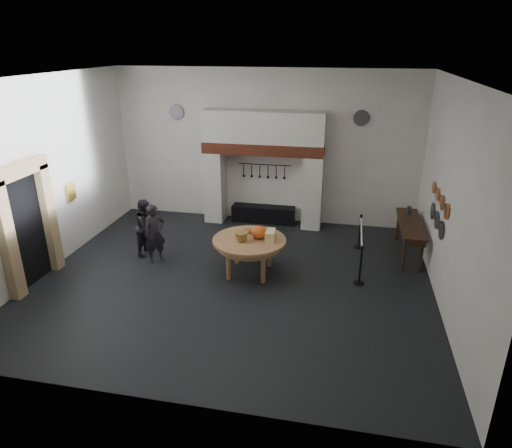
% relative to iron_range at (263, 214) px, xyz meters
% --- Properties ---
extents(floor, '(9.00, 8.00, 0.02)m').
position_rel_iron_range_xyz_m(floor, '(0.00, -3.72, -0.25)').
color(floor, black).
rests_on(floor, ground).
extents(ceiling, '(9.00, 8.00, 0.02)m').
position_rel_iron_range_xyz_m(ceiling, '(0.00, -3.72, 4.25)').
color(ceiling, silver).
rests_on(ceiling, wall_back).
extents(wall_back, '(9.00, 0.02, 4.50)m').
position_rel_iron_range_xyz_m(wall_back, '(0.00, 0.28, 2.00)').
color(wall_back, white).
rests_on(wall_back, floor).
extents(wall_front, '(9.00, 0.02, 4.50)m').
position_rel_iron_range_xyz_m(wall_front, '(0.00, -7.72, 2.00)').
color(wall_front, white).
rests_on(wall_front, floor).
extents(wall_left, '(0.02, 8.00, 4.50)m').
position_rel_iron_range_xyz_m(wall_left, '(-4.50, -3.72, 2.00)').
color(wall_left, white).
rests_on(wall_left, floor).
extents(wall_right, '(0.02, 8.00, 4.50)m').
position_rel_iron_range_xyz_m(wall_right, '(4.50, -3.72, 2.00)').
color(wall_right, white).
rests_on(wall_right, floor).
extents(chimney_pier_left, '(0.55, 0.70, 2.15)m').
position_rel_iron_range_xyz_m(chimney_pier_left, '(-1.48, -0.07, 0.82)').
color(chimney_pier_left, silver).
rests_on(chimney_pier_left, floor).
extents(chimney_pier_right, '(0.55, 0.70, 2.15)m').
position_rel_iron_range_xyz_m(chimney_pier_right, '(1.48, -0.07, 0.82)').
color(chimney_pier_right, silver).
rests_on(chimney_pier_right, floor).
extents(hearth_brick_band, '(3.50, 0.72, 0.32)m').
position_rel_iron_range_xyz_m(hearth_brick_band, '(0.00, -0.07, 2.06)').
color(hearth_brick_band, '#9E442B').
rests_on(hearth_brick_band, chimney_pier_left).
extents(chimney_hood, '(3.50, 0.70, 0.90)m').
position_rel_iron_range_xyz_m(chimney_hood, '(0.00, -0.07, 2.67)').
color(chimney_hood, silver).
rests_on(chimney_hood, hearth_brick_band).
extents(iron_range, '(1.90, 0.45, 0.50)m').
position_rel_iron_range_xyz_m(iron_range, '(0.00, 0.00, 0.00)').
color(iron_range, black).
rests_on(iron_range, floor).
extents(utensil_rail, '(1.60, 0.02, 0.02)m').
position_rel_iron_range_xyz_m(utensil_rail, '(0.00, 0.20, 1.50)').
color(utensil_rail, black).
rests_on(utensil_rail, wall_back).
extents(door_recess, '(0.04, 1.10, 2.50)m').
position_rel_iron_range_xyz_m(door_recess, '(-4.47, -4.72, 1.00)').
color(door_recess, black).
rests_on(door_recess, floor).
extents(door_jamb_near, '(0.22, 0.30, 2.60)m').
position_rel_iron_range_xyz_m(door_jamb_near, '(-4.38, -5.42, 1.05)').
color(door_jamb_near, tan).
rests_on(door_jamb_near, floor).
extents(door_jamb_far, '(0.22, 0.30, 2.60)m').
position_rel_iron_range_xyz_m(door_jamb_far, '(-4.38, -4.02, 1.05)').
color(door_jamb_far, tan).
rests_on(door_jamb_far, floor).
extents(door_lintel, '(0.22, 1.70, 0.30)m').
position_rel_iron_range_xyz_m(door_lintel, '(-4.38, -4.72, 2.40)').
color(door_lintel, tan).
rests_on(door_lintel, door_jamb_near).
extents(wall_plaque, '(0.05, 0.34, 0.44)m').
position_rel_iron_range_xyz_m(wall_plaque, '(-4.45, -2.92, 1.35)').
color(wall_plaque, gold).
rests_on(wall_plaque, wall_left).
extents(work_table, '(1.86, 1.86, 0.07)m').
position_rel_iron_range_xyz_m(work_table, '(0.29, -3.32, 0.59)').
color(work_table, tan).
rests_on(work_table, floor).
extents(pumpkin, '(0.36, 0.36, 0.31)m').
position_rel_iron_range_xyz_m(pumpkin, '(0.49, -3.22, 0.78)').
color(pumpkin, orange).
rests_on(pumpkin, work_table).
extents(cheese_block_big, '(0.22, 0.22, 0.24)m').
position_rel_iron_range_xyz_m(cheese_block_big, '(0.79, -3.37, 0.74)').
color(cheese_block_big, '#FAE095').
rests_on(cheese_block_big, work_table).
extents(cheese_block_small, '(0.18, 0.18, 0.20)m').
position_rel_iron_range_xyz_m(cheese_block_small, '(0.77, -3.07, 0.72)').
color(cheese_block_small, '#E3D488').
rests_on(cheese_block_small, work_table).
extents(wicker_basket, '(0.34, 0.34, 0.22)m').
position_rel_iron_range_xyz_m(wicker_basket, '(0.14, -3.47, 0.73)').
color(wicker_basket, olive).
rests_on(wicker_basket, work_table).
extents(bread_loaf, '(0.31, 0.18, 0.13)m').
position_rel_iron_range_xyz_m(bread_loaf, '(0.19, -2.97, 0.69)').
color(bread_loaf, olive).
rests_on(bread_loaf, work_table).
extents(visitor_near, '(0.64, 0.63, 1.49)m').
position_rel_iron_range_xyz_m(visitor_near, '(-2.14, -3.17, 0.50)').
color(visitor_near, black).
rests_on(visitor_near, floor).
extents(visitor_far, '(0.63, 0.77, 1.46)m').
position_rel_iron_range_xyz_m(visitor_far, '(-2.54, -2.77, 0.48)').
color(visitor_far, black).
rests_on(visitor_far, floor).
extents(side_table, '(0.55, 2.20, 0.06)m').
position_rel_iron_range_xyz_m(side_table, '(4.10, -1.55, 0.62)').
color(side_table, '#371D14').
rests_on(side_table, floor).
extents(pewter_jug, '(0.12, 0.12, 0.22)m').
position_rel_iron_range_xyz_m(pewter_jug, '(4.10, -0.95, 0.76)').
color(pewter_jug, '#454549').
rests_on(pewter_jug, side_table).
extents(copper_pan_a, '(0.03, 0.34, 0.34)m').
position_rel_iron_range_xyz_m(copper_pan_a, '(4.46, -3.52, 1.70)').
color(copper_pan_a, '#C6662D').
rests_on(copper_pan_a, wall_right).
extents(copper_pan_b, '(0.03, 0.32, 0.32)m').
position_rel_iron_range_xyz_m(copper_pan_b, '(4.46, -2.97, 1.70)').
color(copper_pan_b, '#C6662D').
rests_on(copper_pan_b, wall_right).
extents(copper_pan_c, '(0.03, 0.30, 0.30)m').
position_rel_iron_range_xyz_m(copper_pan_c, '(4.46, -2.42, 1.70)').
color(copper_pan_c, '#C6662D').
rests_on(copper_pan_c, wall_right).
extents(copper_pan_d, '(0.03, 0.28, 0.28)m').
position_rel_iron_range_xyz_m(copper_pan_d, '(4.46, -1.87, 1.70)').
color(copper_pan_d, '#C6662D').
rests_on(copper_pan_d, wall_right).
extents(pewter_plate_left, '(0.03, 0.40, 0.40)m').
position_rel_iron_range_xyz_m(pewter_plate_left, '(4.46, -3.32, 1.20)').
color(pewter_plate_left, '#4C4C51').
rests_on(pewter_plate_left, wall_right).
extents(pewter_plate_mid, '(0.03, 0.40, 0.40)m').
position_rel_iron_range_xyz_m(pewter_plate_mid, '(4.46, -2.72, 1.20)').
color(pewter_plate_mid, '#4C4C51').
rests_on(pewter_plate_mid, wall_right).
extents(pewter_plate_right, '(0.03, 0.40, 0.40)m').
position_rel_iron_range_xyz_m(pewter_plate_right, '(4.46, -2.12, 1.20)').
color(pewter_plate_right, '#4C4C51').
rests_on(pewter_plate_right, wall_right).
extents(pewter_plate_back_left, '(0.44, 0.03, 0.44)m').
position_rel_iron_range_xyz_m(pewter_plate_back_left, '(-2.70, 0.24, 2.95)').
color(pewter_plate_back_left, '#4C4C51').
rests_on(pewter_plate_back_left, wall_back).
extents(pewter_plate_back_right, '(0.44, 0.03, 0.44)m').
position_rel_iron_range_xyz_m(pewter_plate_back_right, '(2.70, 0.24, 2.95)').
color(pewter_plate_back_right, '#4C4C51').
rests_on(pewter_plate_back_right, wall_back).
extents(barrier_post_near, '(0.05, 0.05, 0.90)m').
position_rel_iron_range_xyz_m(barrier_post_near, '(2.87, -3.36, 0.20)').
color(barrier_post_near, black).
rests_on(barrier_post_near, floor).
extents(barrier_post_far, '(0.05, 0.05, 0.90)m').
position_rel_iron_range_xyz_m(barrier_post_far, '(2.87, -1.36, 0.20)').
color(barrier_post_far, black).
rests_on(barrier_post_far, floor).
extents(barrier_rope, '(0.04, 2.00, 0.04)m').
position_rel_iron_range_xyz_m(barrier_rope, '(2.87, -2.36, 0.60)').
color(barrier_rope, white).
rests_on(barrier_rope, barrier_post_near).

